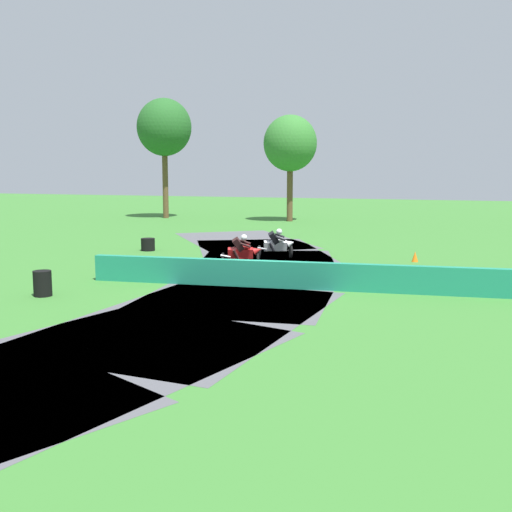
# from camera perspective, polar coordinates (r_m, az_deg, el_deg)

# --- Properties ---
(ground_plane) EXTENTS (120.00, 120.00, 0.00)m
(ground_plane) POSITION_cam_1_polar(r_m,az_deg,el_deg) (20.89, -0.36, -2.83)
(ground_plane) COLOR #38752D
(track_asphalt) EXTENTS (12.89, 36.71, 0.01)m
(track_asphalt) POSITION_cam_1_polar(r_m,az_deg,el_deg) (21.34, -4.76, -2.62)
(track_asphalt) COLOR #515156
(track_asphalt) RESTS_ON ground
(safety_barrier) EXTENTS (22.93, 2.09, 0.90)m
(safety_barrier) POSITION_cam_1_polar(r_m,az_deg,el_deg) (20.29, 15.83, -2.18)
(safety_barrier) COLOR #1E8466
(safety_barrier) RESTS_ON ground
(motorcycle_lead_red) EXTENTS (1.73, 1.18, 1.43)m
(motorcycle_lead_red) POSITION_cam_1_polar(r_m,az_deg,el_deg) (24.72, -1.26, 0.40)
(motorcycle_lead_red) COLOR black
(motorcycle_lead_red) RESTS_ON ground
(motorcycle_chase_white) EXTENTS (1.73, 1.26, 1.43)m
(motorcycle_chase_white) POSITION_cam_1_polar(r_m,az_deg,el_deg) (27.15, 1.95, 1.08)
(motorcycle_chase_white) COLOR black
(motorcycle_chase_white) RESTS_ON ground
(tire_stack_mid_a) EXTENTS (0.56, 0.56, 0.80)m
(tire_stack_mid_a) POSITION_cam_1_polar(r_m,az_deg,el_deg) (20.42, -19.03, -2.40)
(tire_stack_mid_a) COLOR black
(tire_stack_mid_a) RESTS_ON ground
(tire_stack_mid_b) EXTENTS (0.57, 0.57, 0.40)m
(tire_stack_mid_b) POSITION_cam_1_polar(r_m,az_deg,el_deg) (25.36, -12.53, -0.62)
(tire_stack_mid_b) COLOR black
(tire_stack_mid_b) RESTS_ON ground
(tire_stack_far) EXTENTS (0.66, 0.66, 0.60)m
(tire_stack_far) POSITION_cam_1_polar(r_m,az_deg,el_deg) (30.29, -9.90, 1.05)
(tire_stack_far) COLOR black
(tire_stack_far) RESTS_ON ground
(traffic_cone) EXTENTS (0.28, 0.28, 0.44)m
(traffic_cone) POSITION_cam_1_polar(r_m,az_deg,el_deg) (27.19, 14.41, -0.06)
(traffic_cone) COLOR orange
(traffic_cone) RESTS_ON ground
(tree_far_left) EXTENTS (4.23, 4.23, 9.29)m
(tree_far_left) POSITION_cam_1_polar(r_m,az_deg,el_deg) (49.69, -8.44, 11.57)
(tree_far_left) COLOR brown
(tree_far_left) RESTS_ON ground
(tree_far_right) EXTENTS (3.91, 3.91, 7.79)m
(tree_far_right) POSITION_cam_1_polar(r_m,az_deg,el_deg) (46.19, 3.16, 10.26)
(tree_far_right) COLOR brown
(tree_far_right) RESTS_ON ground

